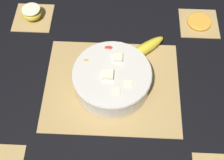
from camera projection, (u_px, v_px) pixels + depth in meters
ground_plane at (112, 86)px, 1.01m from camera, size 6.00×6.00×0.00m
bamboo_mat_center at (112, 85)px, 1.00m from camera, size 0.43×0.35×0.01m
coaster_mat_far_left at (33, 17)px, 1.16m from camera, size 0.14×0.14×0.01m
coaster_mat_far_right at (199, 23)px, 1.14m from camera, size 0.14×0.14×0.01m
fruit_salad_bowl at (112, 78)px, 0.96m from camera, size 0.25×0.25×0.08m
whole_banana at (143, 50)px, 1.05m from camera, size 0.16×0.14×0.04m
apple_half at (32, 13)px, 1.14m from camera, size 0.07×0.07×0.04m
orange_slice_whole at (199, 22)px, 1.14m from camera, size 0.09×0.09×0.01m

